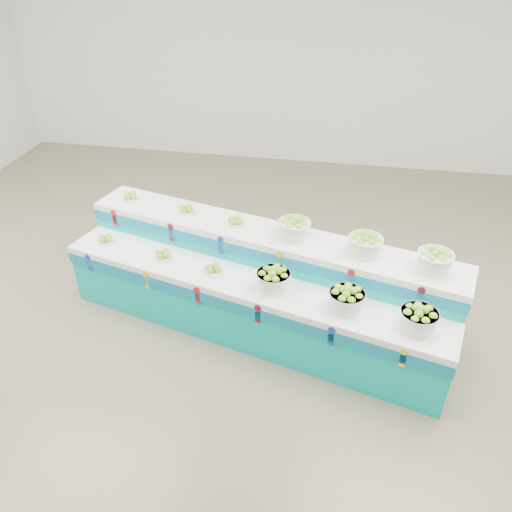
{
  "coord_description": "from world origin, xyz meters",
  "views": [
    {
      "loc": [
        1.11,
        -3.89,
        3.68
      ],
      "look_at": [
        0.33,
        0.31,
        0.87
      ],
      "focal_mm": 35.19,
      "sensor_mm": 36.0,
      "label": 1
    }
  ],
  "objects_px": {
    "display_stand": "(256,284)",
    "plate_upper_mid": "(186,209)",
    "basket_upper_right": "(435,260)",
    "basket_lower_left": "(273,279)"
  },
  "relations": [
    {
      "from": "basket_lower_left",
      "to": "display_stand",
      "type": "bearing_deg",
      "value": 125.39
    },
    {
      "from": "display_stand",
      "to": "plate_upper_mid",
      "type": "xyz_separation_m",
      "value": [
        -0.88,
        0.5,
        0.56
      ]
    },
    {
      "from": "basket_upper_right",
      "to": "plate_upper_mid",
      "type": "bearing_deg",
      "value": 165.34
    },
    {
      "from": "plate_upper_mid",
      "to": "display_stand",
      "type": "bearing_deg",
      "value": -29.39
    },
    {
      "from": "basket_lower_left",
      "to": "basket_upper_right",
      "type": "xyz_separation_m",
      "value": [
        1.46,
        0.15,
        0.3
      ]
    },
    {
      "from": "basket_lower_left",
      "to": "plate_upper_mid",
      "type": "distance_m",
      "value": 1.4
    },
    {
      "from": "basket_lower_left",
      "to": "plate_upper_mid",
      "type": "height_order",
      "value": "plate_upper_mid"
    },
    {
      "from": "display_stand",
      "to": "basket_upper_right",
      "type": "height_order",
      "value": "basket_upper_right"
    },
    {
      "from": "basket_lower_left",
      "to": "basket_upper_right",
      "type": "height_order",
      "value": "basket_upper_right"
    },
    {
      "from": "display_stand",
      "to": "plate_upper_mid",
      "type": "relative_size",
      "value": 19.94
    }
  ]
}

